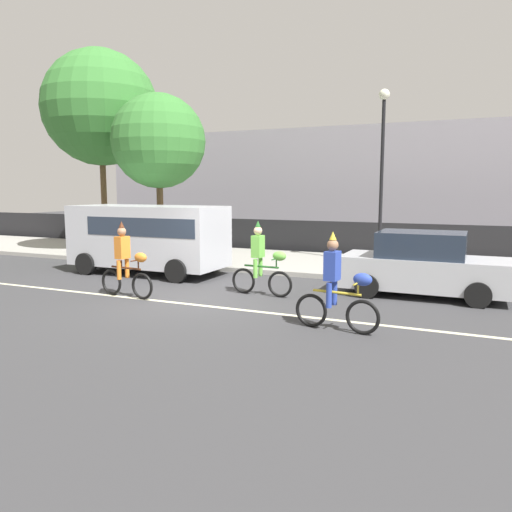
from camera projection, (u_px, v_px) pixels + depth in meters
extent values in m
plane|color=#38383A|center=(189.00, 299.00, 12.39)|extent=(80.00, 80.00, 0.00)
cube|color=beige|center=(178.00, 303.00, 11.94)|extent=(36.00, 0.14, 0.01)
cube|color=#9E9B93|center=(283.00, 261.00, 18.26)|extent=(60.00, 5.00, 0.15)
cube|color=black|center=(308.00, 237.00, 20.80)|extent=(40.00, 0.08, 1.40)
cube|color=#99939E|center=(361.00, 186.00, 28.18)|extent=(28.00, 8.00, 5.78)
torus|color=black|center=(142.00, 286.00, 12.28)|extent=(0.67, 0.14, 0.67)
torus|color=black|center=(111.00, 282.00, 12.81)|extent=(0.67, 0.14, 0.67)
cylinder|color=#4C2614|center=(126.00, 268.00, 12.49)|extent=(0.97, 0.15, 0.05)
cylinder|color=#4C2614|center=(121.00, 264.00, 12.55)|extent=(0.04, 0.04, 0.18)
cylinder|color=#4C2614|center=(138.00, 265.00, 12.26)|extent=(0.04, 0.04, 0.23)
cylinder|color=#4C2614|center=(138.00, 260.00, 12.25)|extent=(0.08, 0.50, 0.03)
ellipsoid|color=orange|center=(141.00, 257.00, 12.20)|extent=(0.38, 0.24, 0.24)
cube|color=orange|center=(122.00, 247.00, 12.47)|extent=(0.27, 0.34, 0.56)
sphere|color=#9E7051|center=(122.00, 232.00, 12.42)|extent=(0.22, 0.22, 0.22)
cone|color=#4C2614|center=(121.00, 224.00, 12.39)|extent=(0.14, 0.14, 0.16)
cylinder|color=orange|center=(119.00, 270.00, 12.42)|extent=(0.11, 0.11, 0.48)
cylinder|color=orange|center=(127.00, 268.00, 12.66)|extent=(0.11, 0.11, 0.48)
torus|color=black|center=(280.00, 284.00, 12.53)|extent=(0.67, 0.11, 0.67)
torus|color=black|center=(243.00, 281.00, 13.01)|extent=(0.67, 0.11, 0.67)
cylinder|color=#266626|center=(261.00, 266.00, 12.72)|extent=(0.97, 0.11, 0.05)
cylinder|color=#266626|center=(256.00, 263.00, 12.77)|extent=(0.04, 0.04, 0.18)
cylinder|color=#266626|center=(276.00, 263.00, 12.51)|extent=(0.04, 0.04, 0.23)
cylinder|color=#266626|center=(276.00, 259.00, 12.49)|extent=(0.06, 0.50, 0.03)
ellipsoid|color=#72CC4C|center=(279.00, 256.00, 12.45)|extent=(0.37, 0.22, 0.24)
cube|color=#72CC4C|center=(258.00, 246.00, 12.70)|extent=(0.26, 0.33, 0.56)
sphere|color=beige|center=(258.00, 231.00, 12.64)|extent=(0.22, 0.22, 0.22)
cone|color=#266626|center=(258.00, 224.00, 12.62)|extent=(0.14, 0.14, 0.16)
cylinder|color=#72CC4C|center=(255.00, 268.00, 12.65)|extent=(0.11, 0.11, 0.48)
cylinder|color=#72CC4C|center=(260.00, 267.00, 12.89)|extent=(0.11, 0.11, 0.48)
torus|color=black|center=(363.00, 317.00, 9.32)|extent=(0.67, 0.14, 0.67)
torus|color=black|center=(311.00, 310.00, 9.84)|extent=(0.67, 0.14, 0.67)
cylinder|color=gold|center=(337.00, 293.00, 9.53)|extent=(0.97, 0.15, 0.05)
cylinder|color=gold|center=(329.00, 287.00, 9.59)|extent=(0.04, 0.04, 0.18)
cylinder|color=gold|center=(358.00, 289.00, 9.30)|extent=(0.04, 0.04, 0.23)
cylinder|color=gold|center=(358.00, 283.00, 9.29)|extent=(0.09, 0.50, 0.03)
ellipsoid|color=#2D47B2|center=(363.00, 279.00, 9.24)|extent=(0.38, 0.24, 0.24)
cube|color=#2D47B2|center=(332.00, 266.00, 9.51)|extent=(0.27, 0.34, 0.56)
sphere|color=#9E7051|center=(333.00, 245.00, 9.45)|extent=(0.22, 0.22, 0.22)
cone|color=gold|center=(333.00, 236.00, 9.43)|extent=(0.14, 0.14, 0.16)
cylinder|color=#2D47B2|center=(329.00, 295.00, 9.46)|extent=(0.11, 0.11, 0.48)
cylinder|color=#2D47B2|center=(334.00, 293.00, 9.70)|extent=(0.11, 0.11, 0.48)
cube|color=silver|center=(148.00, 236.00, 15.96)|extent=(5.00, 2.00, 1.90)
cube|color=#283342|center=(158.00, 225.00, 15.75)|extent=(3.90, 2.02, 0.56)
cylinder|color=black|center=(176.00, 271.00, 14.49)|extent=(0.70, 0.22, 0.70)
cylinder|color=black|center=(210.00, 262.00, 16.30)|extent=(0.70, 0.22, 0.70)
cylinder|color=black|center=(86.00, 264.00, 15.86)|extent=(0.70, 0.22, 0.70)
cylinder|color=black|center=(126.00, 256.00, 17.67)|extent=(0.70, 0.22, 0.70)
cube|color=#B7BABF|center=(424.00, 273.00, 12.68)|extent=(4.10, 1.72, 0.80)
cube|color=#232D3D|center=(422.00, 244.00, 12.62)|extent=(2.10, 1.58, 0.64)
cylinder|color=black|center=(478.00, 295.00, 11.43)|extent=(0.60, 0.20, 0.60)
cylinder|color=black|center=(478.00, 282.00, 12.98)|extent=(0.60, 0.20, 0.60)
cylinder|color=black|center=(367.00, 286.00, 12.46)|extent=(0.60, 0.20, 0.60)
cylinder|color=black|center=(380.00, 275.00, 14.01)|extent=(0.60, 0.20, 0.60)
cylinder|color=black|center=(381.00, 183.00, 16.97)|extent=(0.12, 0.12, 5.50)
sphere|color=#EAEACC|center=(384.00, 94.00, 16.57)|extent=(0.36, 0.36, 0.36)
cylinder|color=brown|center=(160.00, 217.00, 18.36)|extent=(0.24, 0.24, 3.08)
sphere|color=#387A33|center=(158.00, 141.00, 18.00)|extent=(3.39, 3.39, 3.39)
cylinder|color=brown|center=(104.00, 200.00, 20.60)|extent=(0.24, 0.24, 4.19)
sphere|color=#387A33|center=(100.00, 108.00, 20.10)|extent=(4.61, 4.61, 4.61)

